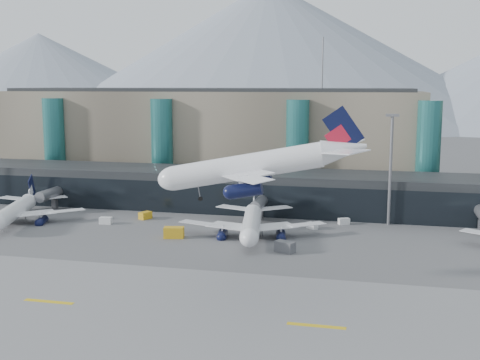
% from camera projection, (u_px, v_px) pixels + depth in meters
% --- Properties ---
extents(ground, '(900.00, 900.00, 0.00)m').
position_uv_depth(ground, '(205.00, 280.00, 99.90)').
color(ground, '#515154').
rests_on(ground, ground).
extents(runway_strip, '(400.00, 40.00, 0.04)m').
position_uv_depth(runway_strip, '(176.00, 313.00, 85.48)').
color(runway_strip, slate).
rests_on(runway_strip, ground).
extents(runway_markings, '(128.00, 1.00, 0.02)m').
position_uv_depth(runway_markings, '(176.00, 313.00, 85.47)').
color(runway_markings, gold).
rests_on(runway_markings, ground).
extents(concourse, '(170.00, 27.00, 10.00)m').
position_uv_depth(concourse, '(269.00, 191.00, 154.62)').
color(concourse, black).
rests_on(concourse, ground).
extents(terminal_main, '(130.00, 30.00, 31.00)m').
position_uv_depth(terminal_main, '(210.00, 138.00, 189.61)').
color(terminal_main, gray).
rests_on(terminal_main, ground).
extents(teal_towers, '(116.40, 19.40, 46.00)m').
position_uv_depth(teal_towers, '(228.00, 148.00, 172.21)').
color(teal_towers, '#276D6C').
rests_on(teal_towers, ground).
extents(mountain_ridge, '(910.00, 400.00, 110.00)m').
position_uv_depth(mountain_ridge, '(367.00, 66.00, 454.40)').
color(mountain_ridge, gray).
rests_on(mountain_ridge, ground).
extents(lightmast_mid, '(3.00, 1.20, 25.60)m').
position_uv_depth(lightmast_mid, '(391.00, 163.00, 137.01)').
color(lightmast_mid, slate).
rests_on(lightmast_mid, ground).
extents(hero_jet, '(33.68, 34.23, 11.05)m').
position_uv_depth(hero_jet, '(268.00, 158.00, 92.09)').
color(hero_jet, white).
rests_on(hero_jet, ground).
extents(jet_parked_left, '(31.54, 32.96, 10.58)m').
position_uv_depth(jet_parked_left, '(18.00, 204.00, 142.88)').
color(jet_parked_left, white).
rests_on(jet_parked_left, ground).
extents(jet_parked_mid, '(33.06, 33.44, 10.80)m').
position_uv_depth(jet_parked_mid, '(252.00, 216.00, 130.12)').
color(jet_parked_mid, white).
rests_on(jet_parked_mid, ground).
extents(veh_a, '(2.98, 1.88, 1.59)m').
position_uv_depth(veh_a, '(106.00, 221.00, 140.00)').
color(veh_a, silver).
rests_on(veh_a, ground).
extents(veh_b, '(2.90, 3.47, 1.72)m').
position_uv_depth(veh_b, '(145.00, 215.00, 145.17)').
color(veh_b, gold).
rests_on(veh_b, ground).
extents(veh_c, '(4.31, 3.47, 2.12)m').
position_uv_depth(veh_c, '(285.00, 247.00, 116.50)').
color(veh_c, '#525257').
rests_on(veh_c, ground).
extents(veh_d, '(2.88, 2.36, 1.45)m').
position_uv_depth(veh_d, '(344.00, 221.00, 139.52)').
color(veh_d, silver).
rests_on(veh_d, ground).
extents(veh_f, '(3.73, 4.02, 2.02)m').
position_uv_depth(veh_f, '(21.00, 207.00, 153.96)').
color(veh_f, '#525257').
rests_on(veh_f, ground).
extents(veh_g, '(2.78, 2.61, 1.41)m').
position_uv_depth(veh_g, '(312.00, 226.00, 135.30)').
color(veh_g, silver).
rests_on(veh_g, ground).
extents(veh_h, '(4.56, 3.01, 2.32)m').
position_uv_depth(veh_h, '(174.00, 232.00, 127.27)').
color(veh_h, gold).
rests_on(veh_h, ground).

